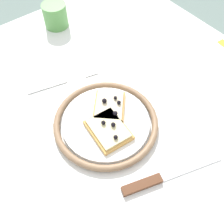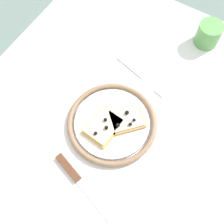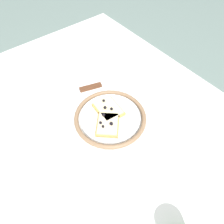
{
  "view_description": "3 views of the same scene",
  "coord_description": "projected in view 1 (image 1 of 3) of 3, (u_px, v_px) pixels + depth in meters",
  "views": [
    {
      "loc": [
        0.24,
        -0.24,
        1.27
      ],
      "look_at": [
        -0.05,
        -0.02,
        0.76
      ],
      "focal_mm": 41.84,
      "sensor_mm": 36.0,
      "label": 1
    },
    {
      "loc": [
        0.23,
        0.13,
        1.48
      ],
      "look_at": [
        -0.07,
        -0.06,
        0.74
      ],
      "focal_mm": 45.55,
      "sensor_mm": 36.0,
      "label": 2
    },
    {
      "loc": [
        -0.41,
        0.24,
        1.35
      ],
      "look_at": [
        -0.05,
        -0.05,
        0.76
      ],
      "focal_mm": 34.75,
      "sensor_mm": 36.0,
      "label": 3
    }
  ],
  "objects": [
    {
      "name": "pizza_slice_near",
      "position": [
        109.0,
        106.0,
        0.65
      ],
      "size": [
        0.12,
        0.12,
        0.03
      ],
      "color": "tan",
      "rests_on": "plate"
    },
    {
      "name": "cup",
      "position": [
        55.0,
        15.0,
        0.84
      ],
      "size": [
        0.08,
        0.08,
        0.08
      ],
      "primitive_type": "cylinder",
      "color": "#599E4C",
      "rests_on": "dining_table"
    },
    {
      "name": "fork",
      "position": [
        64.0,
        81.0,
        0.73
      ],
      "size": [
        0.06,
        0.2,
        0.0
      ],
      "color": "#BDBDBD",
      "rests_on": "dining_table"
    },
    {
      "name": "knife",
      "position": [
        156.0,
        180.0,
        0.56
      ],
      "size": [
        0.09,
        0.23,
        0.01
      ],
      "color": "silver",
      "rests_on": "dining_table"
    },
    {
      "name": "ground_plane",
      "position": [
        121.0,
        209.0,
        1.23
      ],
      "size": [
        6.0,
        6.0,
        0.0
      ],
      "primitive_type": "plane",
      "color": "slate"
    },
    {
      "name": "dining_table",
      "position": [
        128.0,
        145.0,
        0.71
      ],
      "size": [
        1.15,
        0.95,
        0.73
      ],
      "color": "white",
      "rests_on": "ground_plane"
    },
    {
      "name": "pizza_slice_far",
      "position": [
        108.0,
        129.0,
        0.61
      ],
      "size": [
        0.11,
        0.09,
        0.03
      ],
      "color": "tan",
      "rests_on": "plate"
    },
    {
      "name": "plate",
      "position": [
        106.0,
        123.0,
        0.64
      ],
      "size": [
        0.26,
        0.26,
        0.02
      ],
      "color": "white",
      "rests_on": "dining_table"
    }
  ]
}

